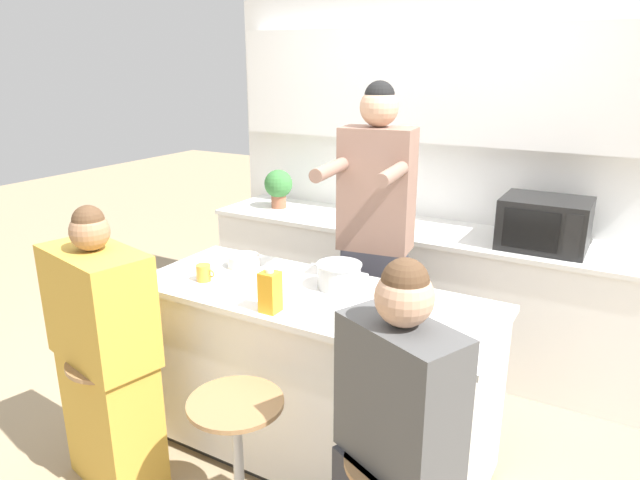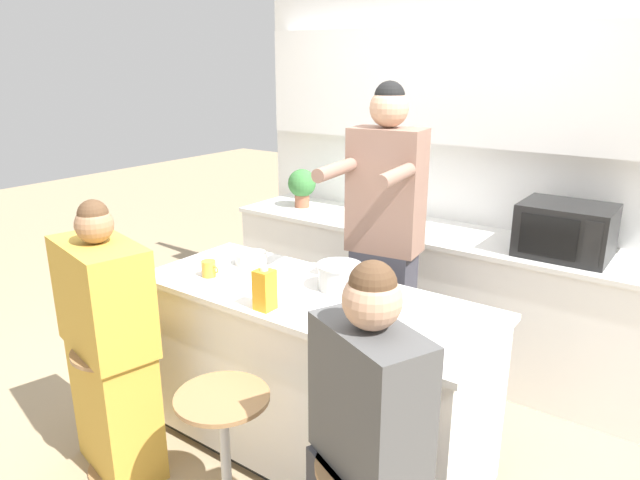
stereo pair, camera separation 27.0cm
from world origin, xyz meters
The scene contains 16 objects.
ground_plane centered at (0.00, 0.00, 0.00)m, with size 16.00×16.00×0.00m, color tan.
wall_back centered at (0.00, 1.68, 1.54)m, with size 3.23×0.22×2.70m.
back_counter centered at (0.00, 1.39, 0.45)m, with size 3.00×0.62×0.90m.
kitchen_island centered at (0.00, 0.00, 0.46)m, with size 1.78×0.70×0.91m.
bar_stool_leftmost centered at (-0.71, -0.63, 0.38)m, with size 0.39×0.39×0.67m.
bar_stool_center centered at (0.00, -0.61, 0.38)m, with size 0.39×0.39×0.67m.
person_cooking centered at (0.03, 0.63, 0.95)m, with size 0.47×0.64×1.88m.
person_wrapped_blanket centered at (-0.74, -0.63, 0.65)m, with size 0.59×0.40×1.39m.
person_seated_near centered at (0.70, -0.63, 0.64)m, with size 0.48×0.40×1.40m.
cooking_pot centered at (0.07, 0.13, 0.98)m, with size 0.31×0.22×0.12m.
fruit_bowl centered at (-0.52, 0.14, 0.95)m, with size 0.17×0.17×0.06m.
coffee_cup_near centered at (0.48, -0.17, 0.96)m, with size 0.10×0.07×0.09m.
coffee_cup_far centered at (-0.56, -0.13, 0.96)m, with size 0.11×0.07×0.08m.
juice_carton centered at (-0.06, -0.27, 1.01)m, with size 0.08×0.08×0.20m.
microwave centered at (0.82, 1.36, 1.05)m, with size 0.50×0.40×0.30m.
potted_plant centered at (-1.12, 1.39, 1.07)m, with size 0.22×0.22×0.30m.
Camera 2 is at (1.51, -2.02, 1.97)m, focal length 32.00 mm.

